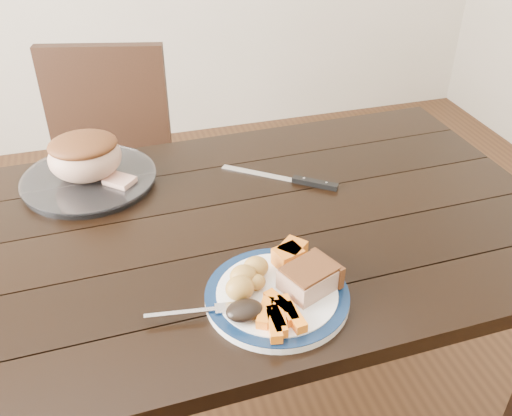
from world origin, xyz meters
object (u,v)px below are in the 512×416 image
object	(u,v)px
dinner_plate	(277,297)
roast_joint	(85,158)
serving_platter	(90,181)
pork_slice	(309,279)
carving_knife	(300,181)
chair_far	(109,171)
dining_table	(222,258)
fork	(199,311)

from	to	relation	value
dinner_plate	roast_joint	xyz separation A→B (m)	(-0.33, 0.55, 0.07)
serving_platter	pork_slice	distance (m)	0.68
roast_joint	carving_knife	bearing A→B (deg)	-16.07
dinner_plate	pork_slice	world-z (taller)	pork_slice
chair_far	pork_slice	world-z (taller)	chair_far
dining_table	fork	bearing A→B (deg)	-111.06
dining_table	carving_knife	world-z (taller)	carving_knife
chair_far	carving_knife	xyz separation A→B (m)	(0.47, -0.60, 0.23)
dinner_plate	carving_knife	world-z (taller)	dinner_plate
serving_platter	roast_joint	bearing A→B (deg)	0.00
dinner_plate	serving_platter	bearing A→B (deg)	121.03
dining_table	pork_slice	size ratio (longest dim) A/B	16.00
dinner_plate	fork	world-z (taller)	fork
fork	chair_far	bearing A→B (deg)	104.78
serving_platter	roast_joint	xyz separation A→B (m)	(0.00, 0.00, 0.07)
fork	carving_knife	distance (m)	0.54
dining_table	pork_slice	world-z (taller)	pork_slice
roast_joint	serving_platter	bearing A→B (deg)	0.00
dinner_plate	pork_slice	xyz separation A→B (m)	(0.06, -0.01, 0.03)
serving_platter	chair_far	bearing A→B (deg)	83.47
chair_far	fork	distance (m)	1.05
pork_slice	carving_knife	size ratio (longest dim) A/B	0.38
dining_table	pork_slice	xyz separation A→B (m)	(0.11, -0.27, 0.14)
serving_platter	pork_slice	bearing A→B (deg)	-54.65
chair_far	dinner_plate	xyz separation A→B (m)	(0.28, -1.00, 0.23)
pork_slice	serving_platter	bearing A→B (deg)	125.35
dinner_plate	pork_slice	distance (m)	0.07
chair_far	pork_slice	distance (m)	1.10
chair_far	fork	xyz separation A→B (m)	(0.12, -1.01, 0.25)
dining_table	dinner_plate	world-z (taller)	dinner_plate
dining_table	carving_knife	xyz separation A→B (m)	(0.24, 0.13, 0.10)
dinner_plate	roast_joint	distance (m)	0.65
pork_slice	carving_knife	xyz separation A→B (m)	(0.13, 0.40, -0.04)
roast_joint	chair_far	bearing A→B (deg)	83.47
fork	carving_knife	xyz separation A→B (m)	(0.35, 0.41, -0.01)
roast_joint	carving_knife	xyz separation A→B (m)	(0.53, -0.15, -0.07)
dining_table	serving_platter	distance (m)	0.41
pork_slice	fork	bearing A→B (deg)	-179.02
chair_far	carving_knife	world-z (taller)	chair_far
serving_platter	pork_slice	world-z (taller)	pork_slice
dining_table	roast_joint	bearing A→B (deg)	134.90
dining_table	roast_joint	world-z (taller)	roast_joint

